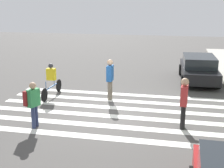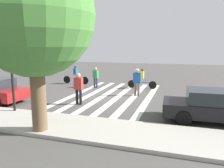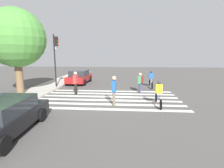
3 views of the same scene
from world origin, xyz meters
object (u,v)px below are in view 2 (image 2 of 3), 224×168
Objects in this scene: traffic_light at (12,44)px; street_tree at (34,16)px; pedestrian_child_with_backpack at (96,76)px; pedestrian_adult_blue_shirt at (79,87)px; pedestrian_adult_yellow_jacket at (137,81)px; cyclist_far_lane at (142,78)px; car_parked_far_curb at (217,106)px; cyclist_mid_street at (76,74)px.

street_tree is (-2.77, 1.90, 0.91)m from traffic_light.
street_tree is at bearing 118.91° from pedestrian_child_with_backpack.
pedestrian_child_with_backpack is (1.03, -5.17, -0.06)m from pedestrian_adult_blue_shirt.
street_tree is 8.54m from pedestrian_adult_yellow_jacket.
street_tree reaches higher than cyclist_far_lane.
pedestrian_child_with_backpack is 0.35× the size of car_parked_far_curb.
traffic_light is at bearing 97.52° from cyclist_mid_street.
pedestrian_adult_yellow_jacket is 0.75× the size of cyclist_mid_street.
cyclist_far_lane is at bearing 176.43° from cyclist_mid_street.
traffic_light is 0.75× the size of street_tree.
cyclist_far_lane is 0.94× the size of cyclist_mid_street.
pedestrian_adult_blue_shirt is (2.75, 3.23, -0.02)m from pedestrian_adult_yellow_jacket.
street_tree is at bearing 78.72° from cyclist_far_lane.
traffic_light is 1.05× the size of car_parked_far_curb.
pedestrian_adult_yellow_jacket is 6.01m from car_parked_far_curb.
pedestrian_adult_yellow_jacket reaches higher than cyclist_far_lane.
pedestrian_adult_yellow_jacket is at bearing 172.63° from pedestrian_child_with_backpack.
cyclist_far_lane is 8.23m from car_parked_far_curb.
cyclist_mid_street is (3.44, -6.38, -0.16)m from pedestrian_adult_blue_shirt.
street_tree is at bearing -79.05° from pedestrian_adult_blue_shirt.
cyclist_mid_street is (6.19, -3.15, -0.18)m from pedestrian_adult_yellow_jacket.
traffic_light is at bearing -130.95° from pedestrian_adult_yellow_jacket.
traffic_light is at bearing 60.17° from cyclist_far_lane.
traffic_light reaches higher than cyclist_mid_street.
pedestrian_adult_yellow_jacket is 1.02× the size of pedestrian_adult_blue_shirt.
pedestrian_adult_yellow_jacket reaches higher than pedestrian_child_with_backpack.
cyclist_mid_street is at bearing -36.95° from car_parked_far_curb.
street_tree is 11.09m from cyclist_far_lane.
pedestrian_adult_yellow_jacket is 0.80× the size of cyclist_far_lane.
pedestrian_child_with_backpack reaches higher than cyclist_far_lane.
cyclist_mid_street is at bearing -3.24° from cyclist_far_lane.
pedestrian_adult_blue_shirt is 1.10× the size of pedestrian_child_with_backpack.
cyclist_mid_street is at bearing 122.84° from pedestrian_adult_blue_shirt.
street_tree reaches higher than car_parked_far_curb.
cyclist_mid_street is (1.16, -8.79, -2.57)m from traffic_light.
car_parked_far_curb is at bearing -2.59° from pedestrian_adult_blue_shirt.
traffic_light is 3.48m from street_tree.
street_tree is 5.46m from pedestrian_adult_blue_shirt.
car_parked_far_curb is (-4.37, 4.11, -0.32)m from pedestrian_adult_yellow_jacket.
cyclist_mid_street is 12.81m from car_parked_far_curb.
cyclist_far_lane is at bearing -59.21° from car_parked_far_curb.
street_tree is 10.18m from pedestrian_child_with_backpack.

